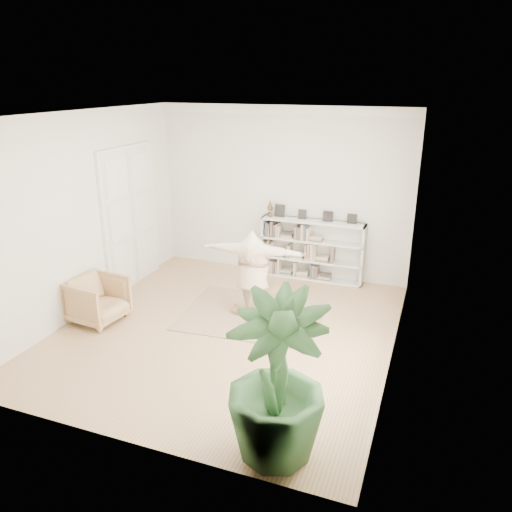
{
  "coord_description": "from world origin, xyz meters",
  "views": [
    {
      "loc": [
        3.16,
        -7.02,
        4.1
      ],
      "look_at": [
        0.38,
        0.4,
        1.27
      ],
      "focal_mm": 35.0,
      "sensor_mm": 36.0,
      "label": 1
    }
  ],
  "objects": [
    {
      "name": "room_shell",
      "position": [
        0.0,
        2.94,
        3.51
      ],
      "size": [
        6.0,
        6.0,
        6.0
      ],
      "color": "silver",
      "rests_on": "floor"
    },
    {
      "name": "rug",
      "position": [
        0.19,
        0.71,
        0.01
      ],
      "size": [
        2.64,
        2.18,
        0.02
      ],
      "primitive_type": "cube",
      "rotation": [
        0.0,
        0.0,
        0.07
      ],
      "color": "tan",
      "rests_on": "floor"
    },
    {
      "name": "floor",
      "position": [
        0.0,
        0.0,
        0.0
      ],
      "size": [
        6.0,
        6.0,
        0.0
      ],
      "primitive_type": "plane",
      "color": "#9A724F",
      "rests_on": "ground"
    },
    {
      "name": "rocker_board",
      "position": [
        0.19,
        0.71,
        0.07
      ],
      "size": [
        0.54,
        0.35,
        0.11
      ],
      "rotation": [
        0.0,
        0.0,
        0.07
      ],
      "color": "brown",
      "rests_on": "rug"
    },
    {
      "name": "houseplant",
      "position": [
        1.73,
        -2.55,
        1.0
      ],
      "size": [
        1.18,
        1.18,
        2.0
      ],
      "primitive_type": "imported",
      "rotation": [
        0.0,
        0.0,
        0.06
      ],
      "color": "#295028",
      "rests_on": "floor"
    },
    {
      "name": "doors",
      "position": [
        -2.7,
        1.3,
        1.4
      ],
      "size": [
        0.09,
        1.78,
        2.92
      ],
      "color": "white",
      "rests_on": "floor"
    },
    {
      "name": "armchair",
      "position": [
        -2.3,
        -0.46,
        0.4
      ],
      "size": [
        0.98,
        0.95,
        0.81
      ],
      "primitive_type": "imported",
      "rotation": [
        0.0,
        0.0,
        1.46
      ],
      "color": "tan",
      "rests_on": "floor"
    },
    {
      "name": "bookshelf",
      "position": [
        0.74,
        2.82,
        0.64
      ],
      "size": [
        2.2,
        0.35,
        1.64
      ],
      "color": "silver",
      "rests_on": "floor"
    },
    {
      "name": "person",
      "position": [
        0.19,
        0.71,
        0.9
      ],
      "size": [
        1.91,
        0.65,
        1.53
      ],
      "primitive_type": "imported",
      "rotation": [
        0.0,
        0.0,
        3.22
      ],
      "color": "beige",
      "rests_on": "rocker_board"
    }
  ]
}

